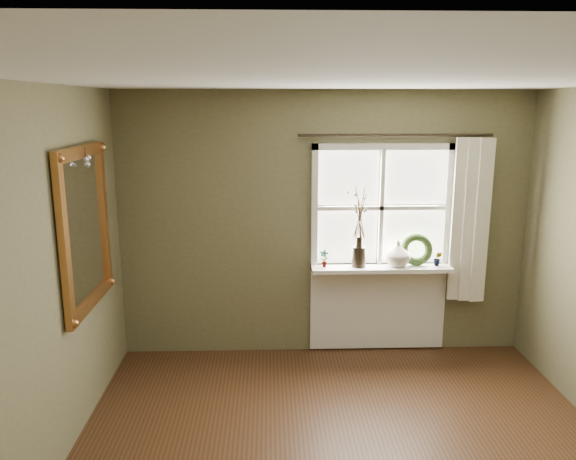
% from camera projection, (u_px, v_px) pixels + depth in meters
% --- Properties ---
extents(ceiling, '(4.50, 4.50, 0.00)m').
position_uv_depth(ceiling, '(369.00, 79.00, 3.01)').
color(ceiling, silver).
rests_on(ceiling, ground).
extents(wall_back, '(4.00, 0.10, 2.60)m').
position_uv_depth(wall_back, '(324.00, 225.00, 5.54)').
color(wall_back, brown).
rests_on(wall_back, ground).
extents(wall_left, '(0.10, 4.50, 2.60)m').
position_uv_depth(wall_left, '(8.00, 311.00, 3.23)').
color(wall_left, brown).
rests_on(wall_left, ground).
extents(window_frame, '(1.36, 0.06, 1.24)m').
position_uv_depth(window_frame, '(381.00, 208.00, 5.45)').
color(window_frame, white).
rests_on(window_frame, wall_back).
extents(window_sill, '(1.36, 0.26, 0.04)m').
position_uv_depth(window_sill, '(381.00, 268.00, 5.47)').
color(window_sill, white).
rests_on(window_sill, wall_back).
extents(window_apron, '(1.36, 0.04, 0.88)m').
position_uv_depth(window_apron, '(377.00, 307.00, 5.68)').
color(window_apron, white).
rests_on(window_apron, ground).
extents(dark_jug, '(0.16, 0.16, 0.20)m').
position_uv_depth(dark_jug, '(359.00, 257.00, 5.44)').
color(dark_jug, black).
rests_on(dark_jug, window_sill).
extents(cream_vase, '(0.26, 0.26, 0.25)m').
position_uv_depth(cream_vase, '(398.00, 253.00, 5.44)').
color(cream_vase, beige).
rests_on(cream_vase, window_sill).
extents(wreath, '(0.32, 0.15, 0.33)m').
position_uv_depth(wreath, '(416.00, 253.00, 5.49)').
color(wreath, '#2E451E').
rests_on(wreath, window_sill).
extents(potted_plant_left, '(0.10, 0.07, 0.17)m').
position_uv_depth(potted_plant_left, '(324.00, 258.00, 5.43)').
color(potted_plant_left, '#2E451E').
rests_on(potted_plant_left, window_sill).
extents(potted_plant_right, '(0.10, 0.09, 0.15)m').
position_uv_depth(potted_plant_right, '(438.00, 259.00, 5.47)').
color(potted_plant_right, '#2E451E').
rests_on(potted_plant_right, window_sill).
extents(curtain, '(0.36, 0.12, 1.59)m').
position_uv_depth(curtain, '(469.00, 221.00, 5.41)').
color(curtain, silver).
rests_on(curtain, wall_back).
extents(curtain_rod, '(1.84, 0.03, 0.03)m').
position_uv_depth(curtain_rod, '(396.00, 135.00, 5.24)').
color(curtain_rod, black).
rests_on(curtain_rod, wall_back).
extents(gilt_mirror, '(0.10, 1.07, 1.27)m').
position_uv_depth(gilt_mirror, '(86.00, 228.00, 4.34)').
color(gilt_mirror, white).
rests_on(gilt_mirror, wall_left).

